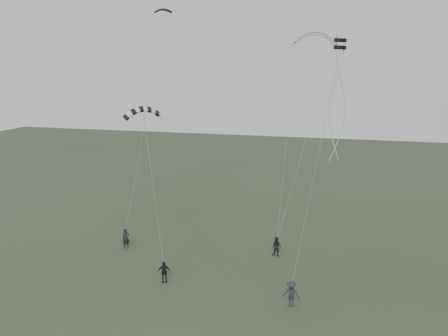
% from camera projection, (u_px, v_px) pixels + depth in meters
% --- Properties ---
extents(ground, '(140.00, 140.00, 0.00)m').
position_uv_depth(ground, '(194.00, 285.00, 30.47)').
color(ground, '#313E2A').
rests_on(ground, ground).
extents(flyer_left, '(0.73, 0.74, 1.72)m').
position_uv_depth(flyer_left, '(126.00, 238.00, 36.56)').
color(flyer_left, black).
rests_on(flyer_left, ground).
extents(flyer_right, '(0.89, 0.76, 1.61)m').
position_uv_depth(flyer_right, '(277.00, 247.00, 34.96)').
color(flyer_right, black).
rests_on(flyer_right, ground).
extents(flyer_center, '(0.98, 0.68, 1.55)m').
position_uv_depth(flyer_center, '(164.00, 272.00, 30.74)').
color(flyer_center, black).
rests_on(flyer_center, ground).
extents(flyer_far, '(1.17, 0.76, 1.71)m').
position_uv_depth(flyer_far, '(291.00, 294.00, 27.57)').
color(flyer_far, '#2A2A30').
rests_on(flyer_far, ground).
extents(kite_dark_small, '(1.57, 0.88, 0.62)m').
position_uv_depth(kite_dark_small, '(163.00, 10.00, 36.66)').
color(kite_dark_small, black).
rests_on(kite_dark_small, flyer_left).
extents(kite_pale_large, '(4.01, 1.25, 1.77)m').
position_uv_depth(kite_pale_large, '(314.00, 34.00, 37.38)').
color(kite_pale_large, '#B9BBBE').
rests_on(kite_pale_large, flyer_right).
extents(kite_striped, '(3.01, 2.46, 1.33)m').
position_uv_depth(kite_striped, '(143.00, 109.00, 32.31)').
color(kite_striped, black).
rests_on(kite_striped, flyer_center).
extents(kite_box, '(0.83, 0.84, 0.73)m').
position_uv_depth(kite_box, '(340.00, 44.00, 27.62)').
color(kite_box, black).
rests_on(kite_box, flyer_far).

